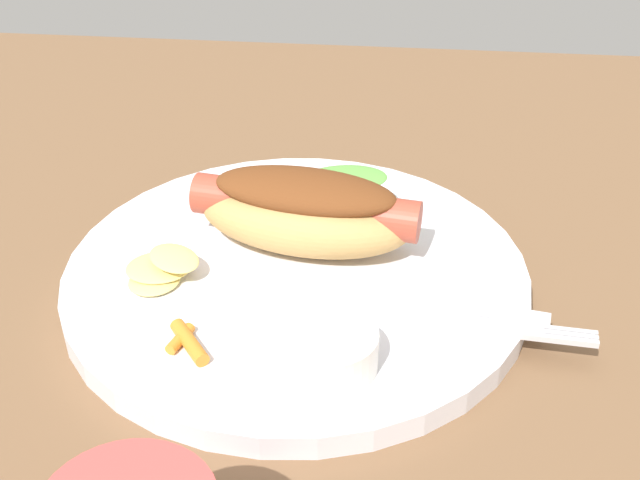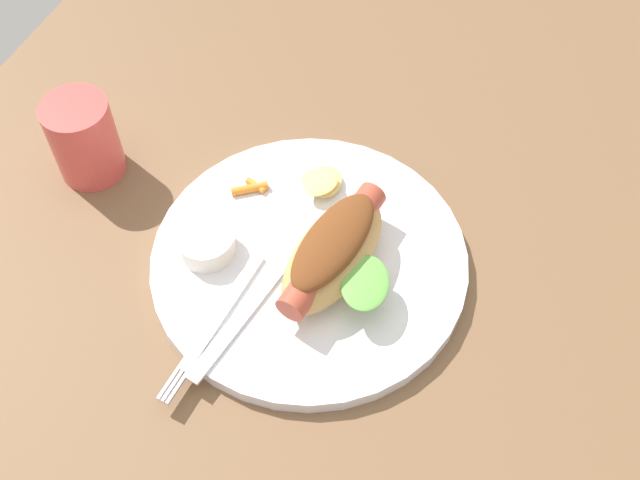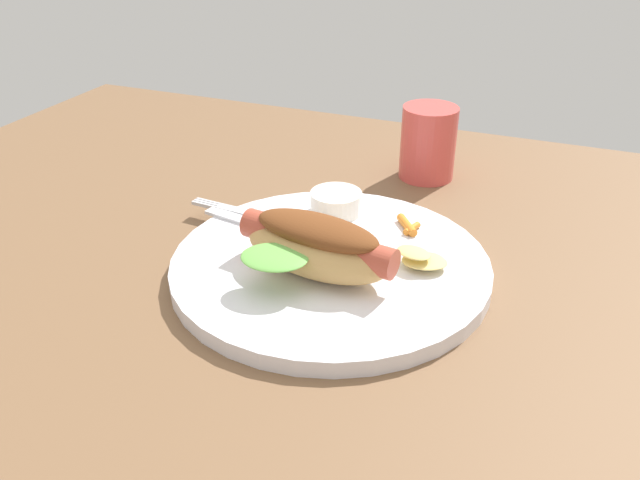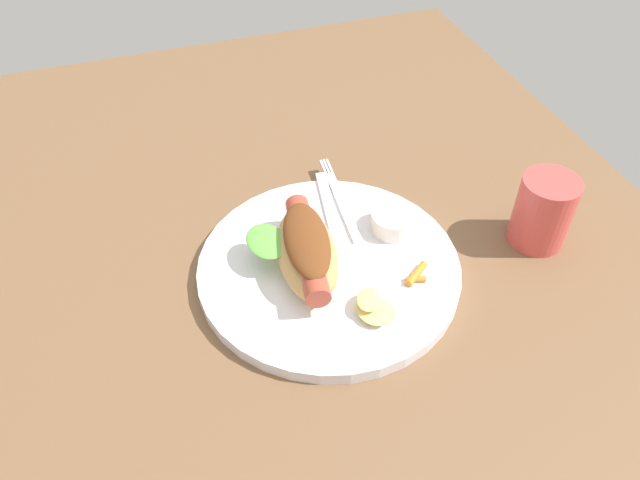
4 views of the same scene
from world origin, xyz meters
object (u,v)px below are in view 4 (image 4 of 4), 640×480
object	(u,v)px
sauce_ramekin	(394,221)
fork	(340,200)
hot_dog	(306,249)
carrot_garnish	(416,275)
plate	(325,269)
chips_pile	(374,308)
knife	(329,209)
drinking_cup	(543,211)

from	to	relation	value
sauce_ramekin	fork	size ratio (longest dim) A/B	0.33
hot_dog	carrot_garnish	xyz separation A→B (cm)	(5.68, 11.27, -2.46)
plate	chips_pile	distance (cm)	8.99
plate	knife	bearing A→B (deg)	157.53
sauce_ramekin	drinking_cup	world-z (taller)	drinking_cup
sauce_ramekin	drinking_cup	distance (cm)	17.85
carrot_garnish	hot_dog	bearing A→B (deg)	-116.72
carrot_garnish	knife	bearing A→B (deg)	-158.87
fork	knife	world-z (taller)	same
plate	carrot_garnish	distance (cm)	10.60
fork	carrot_garnish	distance (cm)	15.63
carrot_garnish	drinking_cup	xyz separation A→B (cm)	(-2.46, 17.58, 2.55)
hot_dog	carrot_garnish	distance (cm)	12.86
fork	chips_pile	xyz separation A→B (cm)	(18.38, -2.93, 0.54)
plate	chips_pile	world-z (taller)	chips_pile
hot_dog	chips_pile	size ratio (longest dim) A/B	2.70
hot_dog	knife	world-z (taller)	hot_dog
knife	chips_pile	size ratio (longest dim) A/B	2.52
hot_dog	drinking_cup	distance (cm)	29.03
plate	fork	size ratio (longest dim) A/B	1.83
sauce_ramekin	fork	world-z (taller)	sauce_ramekin
fork	knife	xyz separation A→B (cm)	(1.11, -1.90, -0.02)
chips_pile	carrot_garnish	xyz separation A→B (cm)	(-3.16, 6.49, -0.33)
hot_dog	drinking_cup	bearing A→B (deg)	-87.57
chips_pile	fork	bearing A→B (deg)	170.94
plate	knife	distance (cm)	9.58
sauce_ramekin	carrot_garnish	distance (cm)	8.41
hot_dog	sauce_ramekin	xyz separation A→B (cm)	(-2.66, 12.09, -1.66)
chips_pile	drinking_cup	size ratio (longest dim) A/B	0.63
plate	drinking_cup	xyz separation A→B (cm)	(2.84, 26.68, 3.76)
knife	chips_pile	world-z (taller)	chips_pile
sauce_ramekin	knife	bearing A→B (deg)	-132.66
drinking_cup	hot_dog	bearing A→B (deg)	-96.36
plate	sauce_ramekin	xyz separation A→B (cm)	(-3.03, 9.91, 2.00)
fork	drinking_cup	xyz separation A→B (cm)	(12.76, 21.13, 2.76)
sauce_ramekin	plate	bearing A→B (deg)	-72.99
hot_dog	fork	bearing A→B (deg)	-30.19
plate	drinking_cup	world-z (taller)	drinking_cup
fork	drinking_cup	world-z (taller)	drinking_cup
plate	drinking_cup	distance (cm)	27.09
chips_pile	drinking_cup	distance (cm)	24.81
hot_dog	drinking_cup	world-z (taller)	drinking_cup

